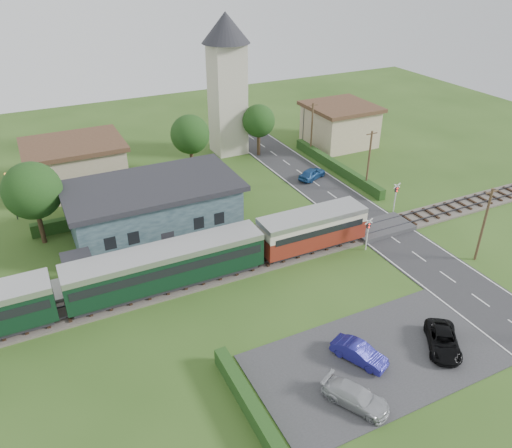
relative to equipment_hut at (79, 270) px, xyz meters
name	(u,v)px	position (x,y,z in m)	size (l,w,h in m)	color
ground	(303,265)	(18.00, -5.20, -1.75)	(120.00, 120.00, 0.00)	#2D4C19
railway_track	(292,253)	(18.00, -3.20, -1.64)	(76.00, 3.20, 0.49)	#4C443D
road	(393,239)	(28.00, -5.20, -1.72)	(6.00, 70.00, 0.05)	#28282B
car_park	(375,359)	(16.50, -17.20, -1.71)	(17.00, 9.00, 0.08)	#333335
crossing_deck	(380,227)	(28.00, -3.20, -1.52)	(6.20, 3.40, 0.45)	#333335
platform	(175,261)	(8.00, 0.00, -1.52)	(30.00, 3.00, 0.45)	gray
equipment_hut	(79,270)	(0.00, 0.00, 0.00)	(2.30, 2.30, 2.55)	#BFB5A2
station_building	(154,209)	(8.00, 5.79, 0.95)	(16.00, 9.00, 5.30)	#243A43
train	(127,276)	(3.22, -3.20, 0.43)	(43.20, 2.90, 3.40)	#232328
church_tower	(227,74)	(23.00, 22.80, 8.48)	(6.00, 6.00, 17.60)	#BFB5A2
house_west	(76,165)	(3.00, 19.80, 1.04)	(10.80, 8.80, 5.50)	tan
house_east	(340,124)	(38.00, 18.80, 1.05)	(8.80, 8.80, 5.50)	tan
hedge_carpark	(249,403)	(7.00, -17.20, -1.15)	(0.80, 9.00, 1.20)	#193814
hedge_roadside	(336,167)	(32.20, 10.80, -1.15)	(0.80, 18.00, 1.20)	#193814
hedge_station	(144,208)	(8.00, 10.30, -1.10)	(22.00, 0.80, 1.30)	#193814
tree_a	(32,191)	(-2.00, 8.80, 3.63)	(5.20, 5.20, 8.00)	#332316
tree_b	(190,134)	(16.00, 17.80, 3.27)	(4.60, 4.60, 7.34)	#332316
tree_c	(259,121)	(26.00, 19.80, 2.91)	(4.20, 4.20, 6.78)	#332316
utility_pole_b	(484,224)	(32.20, -11.20, 1.88)	(1.40, 0.22, 7.00)	#473321
utility_pole_c	(369,160)	(32.20, 4.80, 1.88)	(1.40, 0.22, 7.00)	#473321
utility_pole_d	(312,129)	(32.20, 16.80, 1.88)	(1.40, 0.22, 7.00)	#473321
crossing_signal_near	(368,230)	(24.40, -5.61, 0.39)	(0.84, 0.28, 3.28)	silver
crossing_signal_far	(396,193)	(31.60, -0.81, 0.39)	(0.84, 0.28, 3.28)	silver
streetlamp_west	(11,192)	(-4.00, 14.80, 1.29)	(0.30, 0.30, 5.15)	#3F3F47
streetlamp_east	(304,120)	(34.00, 21.80, 1.29)	(0.30, 0.30, 5.15)	#3F3F47
car_on_road	(312,174)	(28.27, 10.05, -1.03)	(1.58, 3.92, 1.34)	navy
car_park_blue	(359,353)	(15.40, -16.78, -1.03)	(1.35, 3.86, 1.27)	navy
car_park_silver	(356,397)	(13.01, -19.70, -1.06)	(1.71, 4.21, 1.22)	#AFB0B5
car_park_dark	(443,341)	(21.33, -18.36, -1.06)	(2.01, 4.37, 1.21)	black
pedestrian_near	(251,233)	(15.36, -0.09, -0.54)	(0.55, 0.36, 1.52)	gray
pedestrian_far	(106,264)	(2.17, 0.42, -0.39)	(0.89, 0.69, 1.82)	gray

